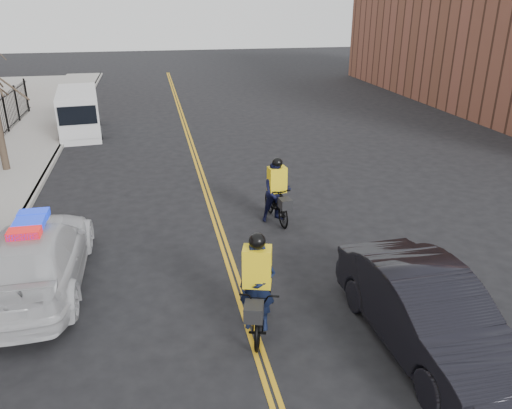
{
  "coord_description": "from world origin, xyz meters",
  "views": [
    {
      "loc": [
        -1.69,
        -10.64,
        6.49
      ],
      "look_at": [
        0.86,
        1.6,
        1.3
      ],
      "focal_mm": 35.0,
      "sensor_mm": 36.0,
      "label": 1
    }
  ],
  "objects_px": {
    "police_cruiser": "(36,257)",
    "dark_sedan": "(428,313)",
    "cyclist_near": "(257,296)",
    "cargo_van": "(79,113)",
    "cyclist_far": "(277,196)"
  },
  "relations": [
    {
      "from": "dark_sedan",
      "to": "cargo_van",
      "type": "relative_size",
      "value": 0.94
    },
    {
      "from": "police_cruiser",
      "to": "dark_sedan",
      "type": "relative_size",
      "value": 1.1
    },
    {
      "from": "police_cruiser",
      "to": "cargo_van",
      "type": "bearing_deg",
      "value": -87.55
    },
    {
      "from": "cyclist_near",
      "to": "dark_sedan",
      "type": "bearing_deg",
      "value": -6.86
    },
    {
      "from": "police_cruiser",
      "to": "cyclist_near",
      "type": "xyz_separation_m",
      "value": [
        4.82,
        -2.67,
        -0.04
      ]
    },
    {
      "from": "police_cruiser",
      "to": "cyclist_far",
      "type": "bearing_deg",
      "value": -158.5
    },
    {
      "from": "police_cruiser",
      "to": "dark_sedan",
      "type": "bearing_deg",
      "value": 152.99
    },
    {
      "from": "police_cruiser",
      "to": "cyclist_far",
      "type": "height_order",
      "value": "cyclist_far"
    },
    {
      "from": "dark_sedan",
      "to": "cyclist_near",
      "type": "distance_m",
      "value": 3.39
    },
    {
      "from": "cyclist_near",
      "to": "cyclist_far",
      "type": "relative_size",
      "value": 1.14
    },
    {
      "from": "police_cruiser",
      "to": "cargo_van",
      "type": "height_order",
      "value": "cargo_van"
    },
    {
      "from": "dark_sedan",
      "to": "cyclist_near",
      "type": "bearing_deg",
      "value": 154.29
    },
    {
      "from": "police_cruiser",
      "to": "cyclist_near",
      "type": "bearing_deg",
      "value": 150.87
    },
    {
      "from": "police_cruiser",
      "to": "dark_sedan",
      "type": "height_order",
      "value": "police_cruiser"
    },
    {
      "from": "police_cruiser",
      "to": "cyclist_near",
      "type": "height_order",
      "value": "cyclist_near"
    }
  ]
}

